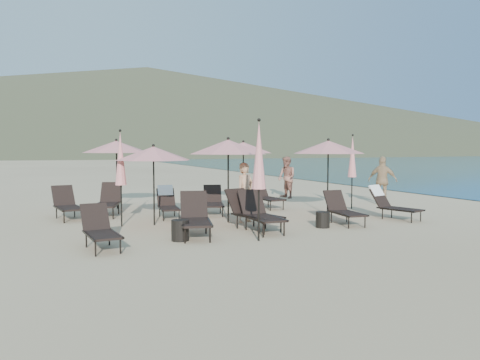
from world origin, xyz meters
name	(u,v)px	position (x,y,z in m)	size (l,w,h in m)	color
ground	(297,229)	(0.00, 0.00, 0.00)	(800.00, 800.00, 0.00)	#D6BA8C
volcanic_headland	(164,111)	(71.37, 302.62, 26.49)	(690.00, 690.00, 55.00)	brown
lounger_0	(100,229)	(-5.10, -0.38, 0.43)	(0.75, 1.64, 0.91)	black
lounger_1	(195,216)	(-2.78, 0.15, 0.49)	(1.13, 1.94, 1.05)	black
lounger_2	(252,211)	(-1.08, 0.51, 0.48)	(1.10, 1.91, 1.04)	black
lounger_3	(260,213)	(-1.01, 0.15, 0.48)	(0.74, 1.81, 1.03)	black
lounger_4	(343,209)	(1.67, 0.25, 0.43)	(0.78, 1.65, 0.91)	black
lounger_5	(391,203)	(3.58, 0.45, 0.48)	(1.00, 1.71, 1.01)	black
lounger_6	(67,204)	(-5.53, 4.36, 0.46)	(0.92, 1.79, 0.98)	black
lounger_7	(108,201)	(-4.28, 4.60, 0.48)	(1.17, 1.90, 1.02)	black
lounger_8	(168,202)	(-2.61, 3.52, 0.46)	(0.74, 1.60, 0.96)	black
lounger_9	(213,201)	(-1.07, 3.58, 0.43)	(1.04, 1.70, 0.91)	black
lounger_10	(266,195)	(1.20, 4.31, 0.45)	(0.74, 1.71, 0.96)	black
umbrella_open_0	(153,153)	(-3.34, 2.17, 2.01)	(2.12, 2.12, 2.28)	black
umbrella_open_1	(228,147)	(-1.25, 1.79, 2.20)	(2.31, 2.31, 2.49)	black
umbrella_open_2	(328,147)	(2.29, 1.98, 2.19)	(2.30, 2.30, 2.48)	black
umbrella_open_3	(116,147)	(-3.76, 6.17, 2.20)	(2.32, 2.32, 2.49)	black
umbrella_open_4	(243,148)	(0.89, 5.61, 2.17)	(2.28, 2.28, 2.46)	black
umbrella_closed_0	(259,156)	(-1.60, -1.00, 1.99)	(0.33, 0.33, 2.85)	black
umbrella_closed_1	(352,157)	(3.90, 2.86, 1.84)	(0.31, 0.31, 2.65)	black
umbrella_closed_2	(121,159)	(-4.22, 2.32, 1.86)	(0.31, 0.31, 2.68)	black
side_table_0	(180,230)	(-3.28, -0.25, 0.25)	(0.41, 0.41, 0.49)	black
side_table_1	(323,220)	(0.80, -0.04, 0.22)	(0.39, 0.39, 0.43)	black
beachgoer_a	(245,193)	(-0.78, 1.62, 0.87)	(0.63, 0.42, 1.74)	tan
beachgoer_b	(287,177)	(3.49, 6.91, 0.90)	(0.87, 0.68, 1.80)	#A16553
beachgoer_c	(383,180)	(5.83, 3.55, 0.92)	(1.08, 0.45, 1.84)	tan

